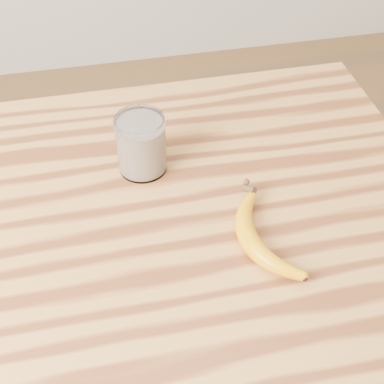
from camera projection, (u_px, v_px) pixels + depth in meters
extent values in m
cube|color=#B77D3C|center=(92.00, 242.00, 0.87)|extent=(1.20, 0.80, 0.04)
cylinder|color=brown|center=(297.00, 222.00, 1.50)|extent=(0.06, 0.06, 0.86)
cylinder|color=white|center=(141.00, 144.00, 0.93)|extent=(0.09, 0.09, 0.11)
torus|color=white|center=(139.00, 120.00, 0.89)|extent=(0.09, 0.09, 0.00)
cylinder|color=beige|center=(141.00, 147.00, 0.93)|extent=(0.08, 0.08, 0.09)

